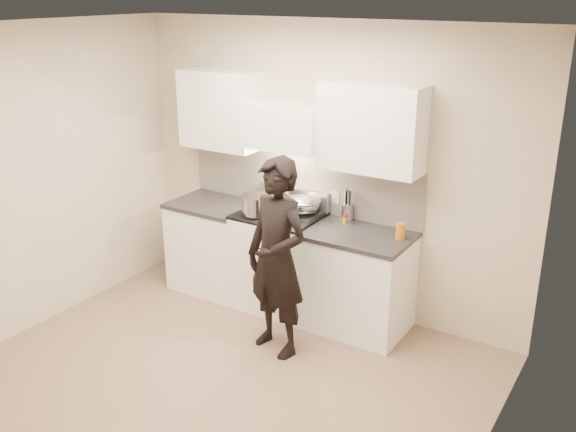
{
  "coord_description": "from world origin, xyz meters",
  "views": [
    {
      "loc": [
        2.76,
        -3.33,
        2.96
      ],
      "look_at": [
        0.03,
        1.05,
        1.1
      ],
      "focal_mm": 40.0,
      "sensor_mm": 36.0,
      "label": 1
    }
  ],
  "objects": [
    {
      "name": "ground_plane",
      "position": [
        0.0,
        0.0,
        0.0
      ],
      "size": [
        4.0,
        4.0,
        0.0
      ],
      "primitive_type": "plane",
      "color": "#856A51"
    },
    {
      "name": "oil_glass",
      "position": [
        0.88,
        1.49,
        0.99
      ],
      "size": [
        0.08,
        0.08,
        0.14
      ],
      "color": "#B36619",
      "rests_on": "counter_right"
    },
    {
      "name": "stove",
      "position": [
        -0.3,
        1.42,
        0.47
      ],
      "size": [
        0.76,
        0.65,
        0.96
      ],
      "color": "white",
      "rests_on": "ground"
    },
    {
      "name": "spice_jar",
      "position": [
        0.31,
        1.59,
        0.96
      ],
      "size": [
        0.04,
        0.04,
        0.08
      ],
      "color": "orange",
      "rests_on": "counter_right"
    },
    {
      "name": "counter_right",
      "position": [
        0.53,
        1.43,
        0.46
      ],
      "size": [
        0.92,
        0.67,
        0.92
      ],
      "color": "white",
      "rests_on": "ground"
    },
    {
      "name": "utensil_crock",
      "position": [
        0.29,
        1.67,
        1.01
      ],
      "size": [
        0.11,
        0.11,
        0.29
      ],
      "color": "#ADACBB",
      "rests_on": "counter_right"
    },
    {
      "name": "wok",
      "position": [
        -0.1,
        1.52,
        1.05
      ],
      "size": [
        0.33,
        0.41,
        0.27
      ],
      "color": "#A5A5B5",
      "rests_on": "stove"
    },
    {
      "name": "stock_pot",
      "position": [
        -0.46,
        1.28,
        1.05
      ],
      "size": [
        0.36,
        0.34,
        0.18
      ],
      "color": "#A5A5B5",
      "rests_on": "stove"
    },
    {
      "name": "person",
      "position": [
        0.13,
        0.73,
        0.85
      ],
      "size": [
        0.7,
        0.55,
        1.7
      ],
      "primitive_type": "imported",
      "rotation": [
        0.0,
        0.0,
        -0.24
      ],
      "color": "black",
      "rests_on": "ground"
    },
    {
      "name": "counter_left",
      "position": [
        -1.08,
        1.43,
        0.46
      ],
      "size": [
        0.82,
        0.67,
        0.92
      ],
      "color": "white",
      "rests_on": "ground"
    },
    {
      "name": "room_shell",
      "position": [
        -0.06,
        0.37,
        1.6
      ],
      "size": [
        4.04,
        3.54,
        2.7
      ],
      "color": "beige",
      "rests_on": "ground"
    }
  ]
}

